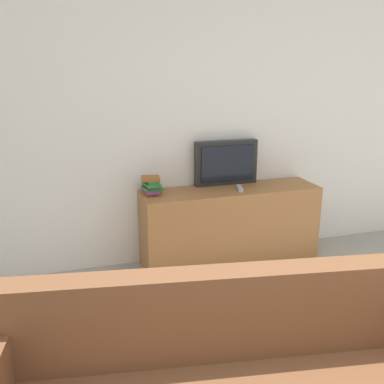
{
  "coord_description": "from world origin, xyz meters",
  "views": [
    {
      "loc": [
        -1.23,
        -0.79,
        1.79
      ],
      "look_at": [
        -0.26,
        2.31,
        0.84
      ],
      "focal_mm": 42.0,
      "sensor_mm": 36.0,
      "label": 1
    }
  ],
  "objects": [
    {
      "name": "tv_stand",
      "position": [
        0.24,
        2.77,
        0.35
      ],
      "size": [
        1.6,
        0.43,
        0.7
      ],
      "color": "#9E6638",
      "rests_on": "ground_plane"
    },
    {
      "name": "remote_on_stand",
      "position": [
        0.31,
        2.73,
        0.71
      ],
      "size": [
        0.08,
        0.17,
        0.02
      ],
      "rotation": [
        0.0,
        0.0,
        -0.26
      ],
      "color": "#B7B7B7",
      "rests_on": "tv_stand"
    },
    {
      "name": "television",
      "position": [
        0.25,
        2.94,
        0.9
      ],
      "size": [
        0.58,
        0.09,
        0.41
      ],
      "color": "black",
      "rests_on": "tv_stand"
    },
    {
      "name": "book_stack",
      "position": [
        -0.46,
        2.83,
        0.77
      ],
      "size": [
        0.18,
        0.21,
        0.15
      ],
      "color": "#995623",
      "rests_on": "tv_stand"
    },
    {
      "name": "wall_back",
      "position": [
        0.0,
        3.03,
        1.3
      ],
      "size": [
        9.0,
        0.06,
        2.6
      ],
      "color": "white",
      "rests_on": "ground_plane"
    }
  ]
}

